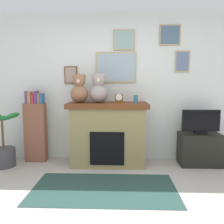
{
  "coord_description": "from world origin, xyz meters",
  "views": [
    {
      "loc": [
        0.07,
        -2.21,
        1.37
      ],
      "look_at": [
        -0.06,
        1.65,
        0.89
      ],
      "focal_mm": 37.2,
      "sensor_mm": 36.0,
      "label": 1
    }
  ],
  "objects": [
    {
      "name": "ground_plane",
      "position": [
        0.0,
        0.0,
        0.0
      ],
      "size": [
        12.0,
        12.0,
        0.0
      ],
      "primitive_type": "plane",
      "color": "#ACA49D"
    },
    {
      "name": "back_wall",
      "position": [
        0.0,
        2.0,
        1.31
      ],
      "size": [
        5.2,
        0.15,
        2.6
      ],
      "color": "silver",
      "rests_on": "ground_plane"
    },
    {
      "name": "mantel_clock",
      "position": [
        0.05,
        1.62,
        1.12
      ],
      "size": [
        0.14,
        0.1,
        0.15
      ],
      "color": "brown",
      "rests_on": "fireplace"
    },
    {
      "name": "area_rug",
      "position": [
        -0.13,
        0.67,
        0.0
      ],
      "size": [
        1.88,
        0.99,
        0.01
      ],
      "primitive_type": "cube",
      "color": "#25413B",
      "rests_on": "ground_plane"
    },
    {
      "name": "television",
      "position": [
        1.42,
        1.64,
        0.73
      ],
      "size": [
        0.62,
        0.14,
        0.4
      ],
      "color": "black",
      "rests_on": "tv_stand"
    },
    {
      "name": "tv_stand",
      "position": [
        1.42,
        1.64,
        0.27
      ],
      "size": [
        0.67,
        0.4,
        0.54
      ],
      "primitive_type": "cube",
      "color": "black",
      "rests_on": "ground_plane"
    },
    {
      "name": "fireplace",
      "position": [
        -0.13,
        1.64,
        0.53
      ],
      "size": [
        1.33,
        0.65,
        1.05
      ],
      "color": "olive",
      "rests_on": "ground_plane"
    },
    {
      "name": "potted_plant",
      "position": [
        -1.85,
        1.45,
        0.27
      ],
      "size": [
        0.53,
        0.53,
        0.91
      ],
      "color": "#3F3F44",
      "rests_on": "ground_plane"
    },
    {
      "name": "candle_jar",
      "position": [
        0.33,
        1.63,
        1.11
      ],
      "size": [
        0.07,
        0.07,
        0.13
      ],
      "primitive_type": "cylinder",
      "color": "teal",
      "rests_on": "fireplace"
    },
    {
      "name": "bookshelf",
      "position": [
        -1.41,
        1.74,
        0.58
      ],
      "size": [
        0.37,
        0.16,
        1.24
      ],
      "color": "brown",
      "rests_on": "ground_plane"
    },
    {
      "name": "teddy_bear_brown",
      "position": [
        -0.28,
        1.63,
        1.27
      ],
      "size": [
        0.3,
        0.3,
        0.49
      ],
      "color": "gray",
      "rests_on": "fireplace"
    },
    {
      "name": "teddy_bear_tan",
      "position": [
        -0.6,
        1.63,
        1.26
      ],
      "size": [
        0.29,
        0.29,
        0.48
      ],
      "color": "#8C6044",
      "rests_on": "fireplace"
    }
  ]
}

